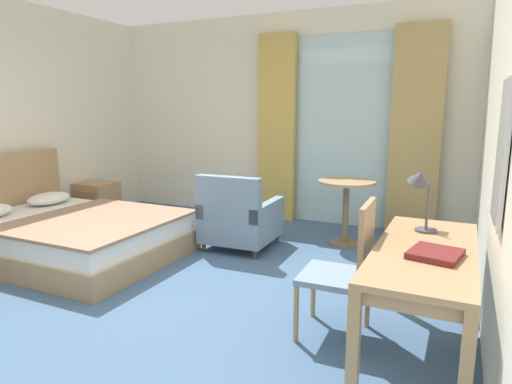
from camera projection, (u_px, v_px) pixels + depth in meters
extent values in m
cube|color=#426084|center=(149.00, 298.00, 3.78)|extent=(5.73, 6.55, 0.10)
cube|color=silver|center=(281.00, 118.00, 6.19)|extent=(5.33, 0.12, 2.80)
cube|color=silver|center=(344.00, 132.00, 5.77)|extent=(1.36, 0.02, 2.47)
cube|color=tan|center=(277.00, 129.00, 6.05)|extent=(0.52, 0.10, 2.52)
cube|color=tan|center=(416.00, 132.00, 5.31)|extent=(0.60, 0.10, 2.52)
cube|color=tan|center=(73.00, 246.00, 4.68)|extent=(2.18, 1.62, 0.23)
cube|color=white|center=(72.00, 227.00, 4.64)|extent=(2.11, 1.57, 0.19)
cube|color=tan|center=(0.00, 199.00, 5.07)|extent=(0.07, 1.63, 1.04)
cube|color=#99755B|center=(97.00, 220.00, 4.47)|extent=(1.44, 1.60, 0.03)
ellipsoid|color=white|center=(49.00, 198.00, 5.28)|extent=(0.37, 0.54, 0.14)
cube|color=tan|center=(98.00, 201.00, 6.23)|extent=(0.48, 0.45, 0.52)
cube|color=#8F704E|center=(85.00, 196.00, 6.01)|extent=(0.41, 0.01, 0.12)
cube|color=tan|center=(425.00, 251.00, 2.63)|extent=(0.58, 1.47, 0.04)
cube|color=tan|center=(425.00, 260.00, 2.64)|extent=(0.54, 1.40, 0.08)
cube|color=tan|center=(465.00, 382.00, 1.97)|extent=(0.06, 0.06, 0.70)
cube|color=tan|center=(467.00, 276.00, 3.22)|extent=(0.06, 0.06, 0.70)
cube|color=tan|center=(353.00, 355.00, 2.19)|extent=(0.06, 0.06, 0.70)
cube|color=tan|center=(396.00, 265.00, 3.43)|extent=(0.06, 0.06, 0.70)
cube|color=gray|center=(334.00, 276.00, 3.01)|extent=(0.45, 0.45, 0.04)
cube|color=tan|center=(366.00, 241.00, 2.88)|extent=(0.04, 0.42, 0.51)
cylinder|color=tan|center=(313.00, 291.00, 3.31)|extent=(0.04, 0.04, 0.40)
cylinder|color=tan|center=(296.00, 314.00, 2.95)|extent=(0.04, 0.04, 0.40)
cylinder|color=tan|center=(368.00, 300.00, 3.15)|extent=(0.04, 0.04, 0.40)
cylinder|color=tan|center=(357.00, 325.00, 2.79)|extent=(0.04, 0.04, 0.40)
cylinder|color=#4C4C51|center=(426.00, 230.00, 2.98)|extent=(0.14, 0.14, 0.02)
cylinder|color=#4C4C51|center=(428.00, 207.00, 2.95)|extent=(0.02, 0.02, 0.31)
cone|color=#4C4C51|center=(421.00, 177.00, 3.02)|extent=(0.19, 0.18, 0.18)
cube|color=maroon|center=(435.00, 254.00, 2.47)|extent=(0.31, 0.33, 0.03)
cube|color=gray|center=(242.00, 226.00, 4.99)|extent=(0.75, 0.81, 0.28)
cube|color=gray|center=(228.00, 199.00, 4.62)|extent=(0.73, 0.14, 0.47)
cube|color=gray|center=(268.00, 210.00, 4.82)|extent=(0.12, 0.79, 0.16)
cube|color=gray|center=(217.00, 205.00, 5.07)|extent=(0.12, 0.79, 0.16)
cylinder|color=#4C3D2D|center=(277.00, 237.00, 5.21)|extent=(0.04, 0.04, 0.10)
cylinder|color=#4C3D2D|center=(231.00, 231.00, 5.44)|extent=(0.04, 0.04, 0.10)
cylinder|color=#4C3D2D|center=(255.00, 254.00, 4.60)|extent=(0.04, 0.04, 0.10)
cylinder|color=#4C3D2D|center=(204.00, 247.00, 4.84)|extent=(0.04, 0.04, 0.10)
cylinder|color=tan|center=(347.00, 182.00, 4.98)|extent=(0.64, 0.64, 0.03)
cylinder|color=brown|center=(346.00, 214.00, 5.05)|extent=(0.07, 0.07, 0.71)
cylinder|color=brown|center=(344.00, 243.00, 5.11)|extent=(0.35, 0.35, 0.02)
cube|color=silver|center=(502.00, 152.00, 2.38)|extent=(0.02, 0.50, 0.78)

